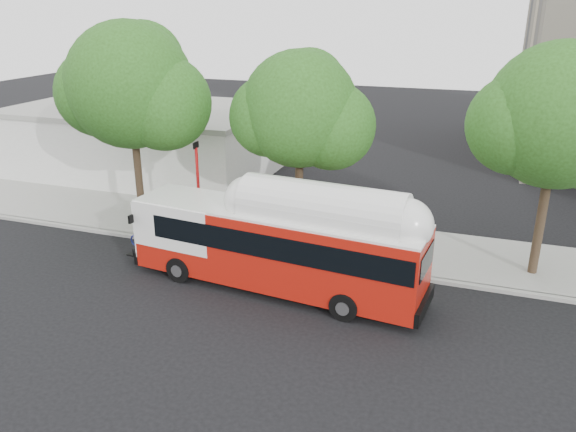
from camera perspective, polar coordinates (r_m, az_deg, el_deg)
name	(u,v)px	position (r m, az deg, el deg)	size (l,w,h in m)	color
ground	(274,307)	(20.64, -1.47, -9.18)	(120.00, 120.00, 0.00)	black
sidewalk	(322,239)	(26.16, 3.52, -2.32)	(60.00, 5.00, 0.15)	gray
curb_strip	(306,261)	(23.88, 1.81, -4.62)	(60.00, 0.30, 0.15)	gray
red_curb_segment	(241,252)	(24.84, -4.82, -3.63)	(10.00, 0.32, 0.16)	maroon
street_tree_left	(140,91)	(27.06, -14.82, 12.21)	(6.67, 5.80, 9.74)	#2D2116
street_tree_mid	(309,114)	(24.23, 2.16, 10.27)	(5.75, 5.00, 8.62)	#2D2116
street_tree_right	(570,122)	(23.16, 26.76, 8.50)	(6.21, 5.40, 9.18)	#2D2116
low_commercial_bldg	(146,139)	(37.75, -14.19, 7.60)	(16.20, 10.20, 4.25)	silver
transit_bus	(277,248)	(21.15, -1.11, -3.29)	(12.33, 3.63, 3.60)	#AE160C
signal_pole	(199,192)	(25.40, -9.07, 2.39)	(0.13, 0.45, 4.71)	red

